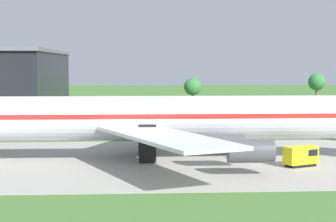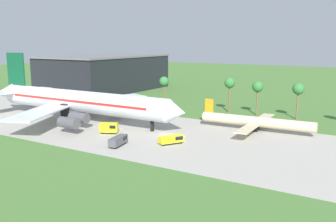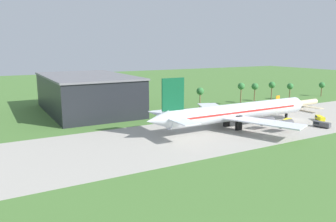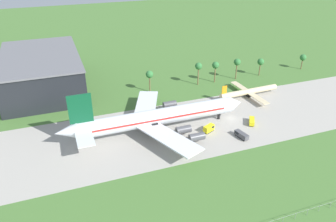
{
  "view_description": "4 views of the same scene",
  "coord_description": "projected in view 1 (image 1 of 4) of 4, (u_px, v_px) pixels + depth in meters",
  "views": [
    {
      "loc": [
        -36.6,
        -86.51,
        13.98
      ],
      "look_at": [
        -31.1,
        1.62,
        7.05
      ],
      "focal_mm": 65.0,
      "sensor_mm": 36.0,
      "label": 1
    },
    {
      "loc": [
        49.51,
        -80.21,
        23.92
      ],
      "look_at": [
        -0.03,
        1.62,
        6.05
      ],
      "focal_mm": 40.0,
      "sensor_mm": 36.0,
      "label": 2
    },
    {
      "loc": [
        -114.58,
        -91.22,
        30.06
      ],
      "look_at": [
        -62.18,
        1.62,
        9.26
      ],
      "focal_mm": 35.0,
      "sensor_mm": 36.0,
      "label": 3
    },
    {
      "loc": [
        -66.61,
        -103.69,
        67.12
      ],
      "look_at": [
        -26.42,
        5.0,
        6.0
      ],
      "focal_mm": 35.0,
      "sensor_mm": 36.0,
      "label": 4
    }
  ],
  "objects": [
    {
      "name": "jet_airliner",
      "position": [
        159.0,
        118.0,
        88.58
      ],
      "size": [
        75.3,
        55.49,
        20.16
      ],
      "color": "silver",
      "rests_on": "ground_plane"
    },
    {
      "name": "baggage_tug",
      "position": [
        302.0,
        156.0,
        82.38
      ],
      "size": [
        5.07,
        3.73,
        2.78
      ],
      "color": "black",
      "rests_on": "ground_plane"
    }
  ]
}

